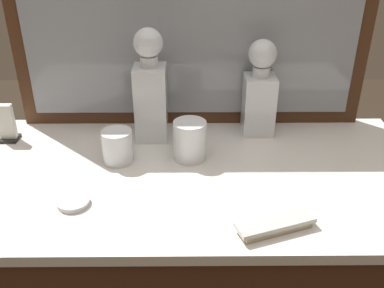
{
  "coord_description": "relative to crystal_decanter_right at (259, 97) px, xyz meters",
  "views": [
    {
      "loc": [
        -0.01,
        -0.94,
        1.48
      ],
      "look_at": [
        0.0,
        0.0,
        0.96
      ],
      "focal_mm": 40.91,
      "sensor_mm": 36.0,
      "label": 1
    }
  ],
  "objects": [
    {
      "name": "crystal_tumbler_left",
      "position": [
        -0.39,
        -0.17,
        -0.07
      ],
      "size": [
        0.08,
        0.08,
        0.09
      ],
      "color": "white",
      "rests_on": "dresser"
    },
    {
      "name": "crystal_tumbler_rear",
      "position": [
        -0.2,
        -0.15,
        -0.06
      ],
      "size": [
        0.09,
        0.09,
        0.11
      ],
      "color": "white",
      "rests_on": "dresser"
    },
    {
      "name": "crystal_decanter_far_left",
      "position": [
        -0.31,
        -0.03,
        0.02
      ],
      "size": [
        0.09,
        0.09,
        0.32
      ],
      "color": "white",
      "rests_on": "dresser"
    },
    {
      "name": "silver_brush_center",
      "position": [
        -0.02,
        -0.45,
        -0.1
      ],
      "size": [
        0.18,
        0.1,
        0.02
      ],
      "color": "#B7A88C",
      "rests_on": "dresser"
    },
    {
      "name": "napkin_holder",
      "position": [
        -0.72,
        -0.05,
        -0.07
      ],
      "size": [
        0.05,
        0.05,
        0.11
      ],
      "color": "black",
      "rests_on": "dresser"
    },
    {
      "name": "porcelain_dish",
      "position": [
        -0.47,
        -0.36,
        -0.11
      ],
      "size": [
        0.07,
        0.07,
        0.01
      ],
      "color": "silver",
      "rests_on": "dresser"
    },
    {
      "name": "dresser_mirror",
      "position": [
        -0.2,
        0.07,
        0.19
      ],
      "size": [
        1.02,
        0.03,
        0.61
      ],
      "color": "#472816",
      "rests_on": "dresser"
    },
    {
      "name": "crystal_decanter_right",
      "position": [
        0.0,
        0.0,
        0.0
      ],
      "size": [
        0.09,
        0.09,
        0.28
      ],
      "color": "white",
      "rests_on": "dresser"
    }
  ]
}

